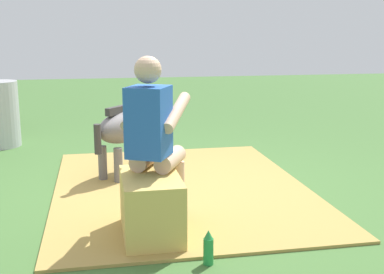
# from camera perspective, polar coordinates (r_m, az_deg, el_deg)

# --- Properties ---
(ground_plane) EXTENTS (24.00, 24.00, 0.00)m
(ground_plane) POSITION_cam_1_polar(r_m,az_deg,el_deg) (5.01, -2.15, -5.84)
(ground_plane) COLOR #426B33
(hay_patch) EXTENTS (3.13, 2.45, 0.02)m
(hay_patch) POSITION_cam_1_polar(r_m,az_deg,el_deg) (4.97, -1.29, -5.85)
(hay_patch) COLOR #AD8C47
(hay_patch) RESTS_ON ground
(hay_bale) EXTENTS (0.70, 0.43, 0.49)m
(hay_bale) POSITION_cam_1_polar(r_m,az_deg,el_deg) (3.79, -4.71, -7.99)
(hay_bale) COLOR tan
(hay_bale) RESTS_ON ground
(person_seated) EXTENTS (0.72, 0.59, 1.37)m
(person_seated) POSITION_cam_1_polar(r_m,az_deg,el_deg) (3.80, -4.34, 0.16)
(person_seated) COLOR #D8AD8C
(person_seated) RESTS_ON ground
(pony_standing) EXTENTS (1.13, 0.98, 0.91)m
(pony_standing) POSITION_cam_1_polar(r_m,az_deg,el_deg) (5.41, -7.11, 1.38)
(pony_standing) COLOR slate
(pony_standing) RESTS_ON ground
(soda_bottle) EXTENTS (0.07, 0.07, 0.24)m
(soda_bottle) POSITION_cam_1_polar(r_m,az_deg,el_deg) (3.41, 1.89, -12.58)
(soda_bottle) COLOR #268C3F
(soda_bottle) RESTS_ON ground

